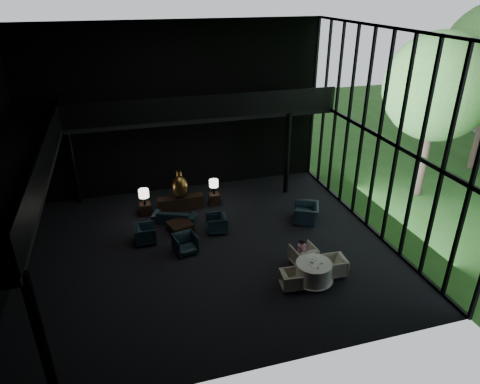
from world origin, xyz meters
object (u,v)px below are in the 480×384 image
object	(u,v)px
bronze_urn	(180,186)
lounge_armchair_east	(217,222)
console	(181,203)
child	(302,247)
lounge_armchair_west	(145,233)
side_table_right	(214,199)
table_lamp_right	(214,184)
sofa	(174,215)
table_lamp_left	(144,194)
dining_table	(313,273)
dining_chair_east	(334,265)
side_table_left	(145,209)
window_armchair	(306,209)
dining_chair_north	(303,254)
dining_chair_west	(291,280)
lounge_armchair_south	(185,242)
coffee_table	(180,227)

from	to	relation	value
bronze_urn	lounge_armchair_east	world-z (taller)	bronze_urn
console	child	bearing A→B (deg)	-57.27
lounge_armchair_west	child	world-z (taller)	child
side_table_right	table_lamp_right	xyz separation A→B (m)	(0.00, 0.03, 0.76)
sofa	table_lamp_left	bearing A→B (deg)	-14.89
dining_table	child	distance (m)	1.08
lounge_armchair_east	dining_chair_east	bearing A→B (deg)	45.18
table_lamp_right	child	distance (m)	6.01
side_table_left	child	distance (m)	7.58
window_armchair	dining_chair_east	bearing A→B (deg)	14.94
console	side_table_left	distance (m)	1.60
table_lamp_left	dining_chair_north	bearing A→B (deg)	-45.90
table_lamp_right	console	bearing A→B (deg)	-174.67
side_table_right	dining_table	world-z (taller)	dining_table
window_armchair	child	bearing A→B (deg)	-2.94
lounge_armchair_east	table_lamp_right	bearing A→B (deg)	174.90
lounge_armchair_east	dining_chair_north	size ratio (longest dim) A/B	0.96
dining_table	dining_chair_north	bearing A→B (deg)	86.57
window_armchair	dining_chair_north	size ratio (longest dim) A/B	1.38
table_lamp_right	dining_chair_east	xyz separation A→B (m)	(2.85, -6.51, -0.64)
table_lamp_left	dining_chair_west	world-z (taller)	table_lamp_left
lounge_armchair_west	window_armchair	world-z (taller)	window_armchair
bronze_urn	side_table_left	size ratio (longest dim) A/B	2.40
lounge_armchair_east	window_armchair	bearing A→B (deg)	92.51
console	dining_chair_west	bearing A→B (deg)	-67.75
side_table_right	lounge_armchair_south	bearing A→B (deg)	-118.61
table_lamp_right	sofa	world-z (taller)	table_lamp_right
table_lamp_left	sofa	xyz separation A→B (m)	(1.16, -0.91, -0.74)
side_table_left	lounge_armchair_east	world-z (taller)	lounge_armchair_east
side_table_left	window_armchair	distance (m)	7.16
side_table_left	table_lamp_right	distance (m)	3.29
lounge_armchair_south	window_armchair	xyz separation A→B (m)	(5.45, 0.95, 0.12)
side_table_right	lounge_armchair_east	xyz separation A→B (m)	(-0.47, -2.47, 0.19)
dining_chair_north	dining_chair_west	xyz separation A→B (m)	(-0.93, -1.11, -0.16)
side_table_left	dining_table	xyz separation A→B (m)	(5.18, -6.52, 0.06)
bronze_urn	table_lamp_left	xyz separation A→B (m)	(-1.60, -0.04, -0.14)
window_armchair	dining_chair_east	world-z (taller)	window_armchair
lounge_armchair_east	coffee_table	world-z (taller)	lounge_armchair_east
coffee_table	dining_chair_east	size ratio (longest dim) A/B	1.17
sofa	window_armchair	size ratio (longest dim) A/B	1.29
sofa	dining_chair_west	xyz separation A→B (m)	(3.15, -5.60, -0.01)
bronze_urn	side_table_right	distance (m)	1.87
lounge_armchair_west	dining_chair_north	bearing A→B (deg)	-120.00
side_table_right	coffee_table	size ratio (longest dim) A/B	0.58
bronze_urn	lounge_armchair_south	size ratio (longest dim) A/B	1.42
bronze_urn	window_armchair	xyz separation A→B (m)	(5.07, -2.49, -0.64)
dining_chair_west	lounge_armchair_west	bearing A→B (deg)	51.82
dining_chair_east	side_table_left	bearing A→B (deg)	-133.39
bronze_urn	side_table_right	size ratio (longest dim) A/B	2.45
console	sofa	size ratio (longest dim) A/B	1.22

